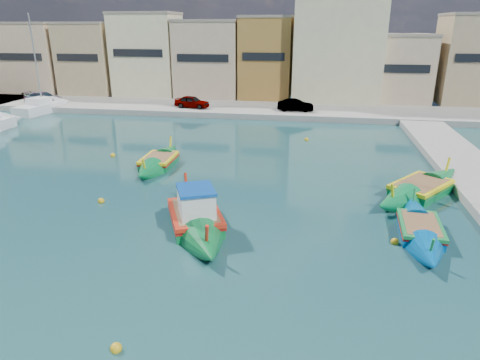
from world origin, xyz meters
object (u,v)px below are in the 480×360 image
(luzzu_cyan_mid, at_px, (420,190))
(luzzu_blue_south, at_px, (420,231))
(luzzu_green, at_px, (159,162))
(yacht_north, at_px, (52,106))
(luzzu_blue_cabin, at_px, (196,218))
(church_block, at_px, (338,32))

(luzzu_cyan_mid, xyz_separation_m, luzzu_blue_south, (-1.12, -5.28, -0.05))
(luzzu_green, bearing_deg, luzzu_cyan_mid, -8.80)
(luzzu_green, relative_size, luzzu_blue_south, 0.98)
(yacht_north, bearing_deg, luzzu_cyan_mid, -29.51)
(luzzu_blue_cabin, distance_m, luzzu_blue_south, 10.57)
(luzzu_blue_cabin, xyz_separation_m, luzzu_cyan_mid, (11.66, 6.10, -0.11))
(church_block, height_order, luzzu_cyan_mid, church_block)
(yacht_north, bearing_deg, church_block, 18.04)
(church_block, height_order, luzzu_green, church_block)
(luzzu_green, xyz_separation_m, luzzu_blue_south, (15.57, -7.86, -0.03))
(church_block, distance_m, luzzu_cyan_mid, 32.20)
(luzzu_blue_cabin, xyz_separation_m, yacht_north, (-24.46, 26.54, 0.05))
(luzzu_blue_cabin, bearing_deg, luzzu_cyan_mid, 27.63)
(yacht_north, bearing_deg, luzzu_blue_south, -36.31)
(church_block, xyz_separation_m, luzzu_blue_south, (2.87, -36.19, -8.17))
(luzzu_cyan_mid, relative_size, luzzu_blue_south, 1.10)
(luzzu_blue_cabin, height_order, yacht_north, yacht_north)
(luzzu_blue_cabin, bearing_deg, church_block, 78.29)
(church_block, xyz_separation_m, luzzu_cyan_mid, (3.99, -30.91, -8.12))
(luzzu_green, height_order, luzzu_blue_south, luzzu_green)
(luzzu_blue_south, distance_m, yacht_north, 43.44)
(church_block, distance_m, luzzu_blue_south, 37.21)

